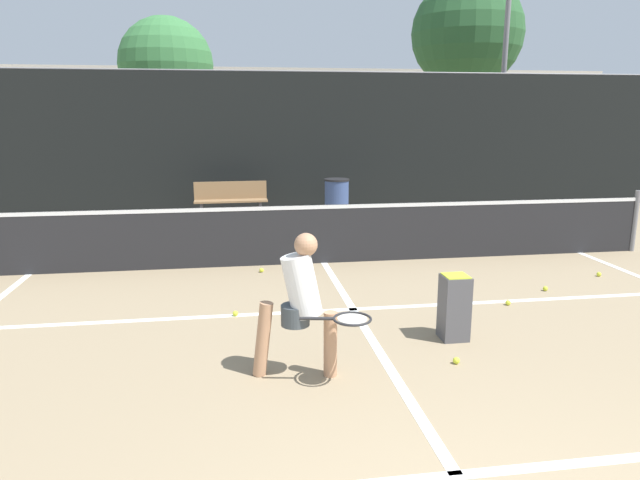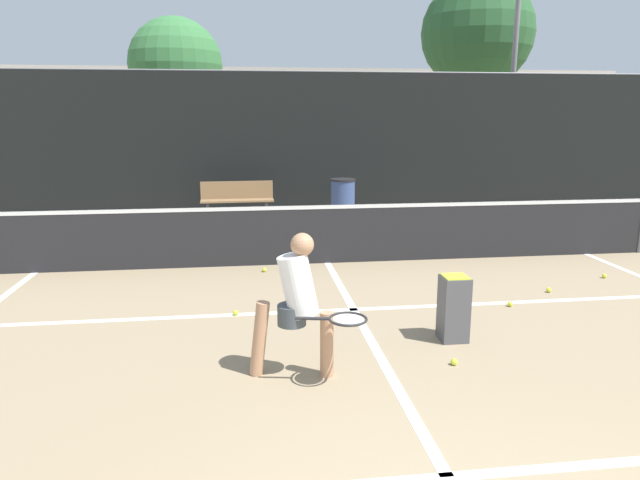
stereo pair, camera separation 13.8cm
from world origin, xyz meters
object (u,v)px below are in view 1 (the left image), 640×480
(player_practicing, at_px, (301,300))
(trash_bin, at_px, (337,199))
(ball_hopper, at_px, (454,306))
(courtside_bench, at_px, (231,199))
(parked_car, at_px, (343,170))

(player_practicing, xyz_separation_m, trash_bin, (1.75, 7.77, -0.27))
(player_practicing, distance_m, ball_hopper, 1.87)
(ball_hopper, bearing_deg, player_practicing, -159.74)
(courtside_bench, bearing_deg, trash_bin, -8.86)
(parked_car, bearing_deg, player_practicing, -102.63)
(player_practicing, relative_size, courtside_bench, 0.82)
(player_practicing, xyz_separation_m, ball_hopper, (1.72, 0.64, -0.36))
(ball_hopper, height_order, trash_bin, trash_bin)
(ball_hopper, bearing_deg, courtside_bench, 107.51)
(courtside_bench, bearing_deg, ball_hopper, -73.79)
(ball_hopper, distance_m, trash_bin, 7.14)
(player_practicing, bearing_deg, courtside_bench, 104.42)
(ball_hopper, bearing_deg, parked_car, 84.61)
(courtside_bench, bearing_deg, player_practicing, -86.84)
(courtside_bench, distance_m, trash_bin, 2.40)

